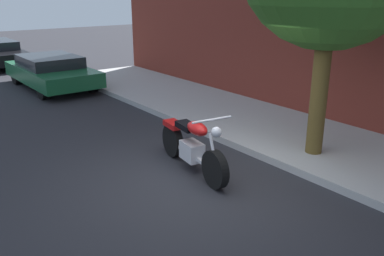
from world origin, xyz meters
TOP-DOWN VIEW (x-y plane):
  - ground_plane at (0.00, 0.00)m, footprint 60.00×60.00m
  - sidewalk at (0.00, 2.91)m, footprint 19.37×2.82m
  - motorcycle at (-0.51, 0.22)m, footprint 2.14×0.74m
  - parked_car_green at (-8.41, 0.56)m, footprint 4.09×1.83m

SIDE VIEW (x-z plane):
  - ground_plane at x=0.00m, z-range 0.00..0.00m
  - sidewalk at x=0.00m, z-range 0.00..0.14m
  - motorcycle at x=-0.51m, z-range -0.11..1.01m
  - parked_car_green at x=-8.41m, z-range 0.04..1.07m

